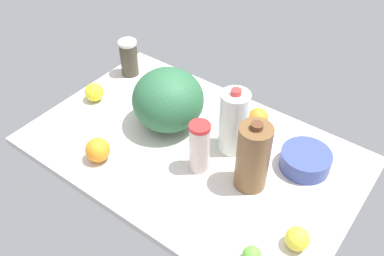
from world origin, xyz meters
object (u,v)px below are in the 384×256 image
(shaker_bottle, at_px, (129,58))
(chocolate_milk_jug, at_px, (253,157))
(watermelon, at_px, (168,100))
(orange_loose, at_px, (98,150))
(tumbler_cup, at_px, (199,147))
(orange_near_front, at_px, (258,118))
(lime_beside_bowl, at_px, (252,255))
(mixing_bowl, at_px, (305,160))
(lemon_far_back, at_px, (297,239))
(milk_jug, at_px, (234,122))
(lemon_by_jug, at_px, (94,92))

(shaker_bottle, relative_size, chocolate_milk_jug, 0.62)
(watermelon, xyz_separation_m, chocolate_milk_jug, (0.41, -0.07, 0.01))
(chocolate_milk_jug, bearing_deg, orange_loose, -155.45)
(tumbler_cup, bearing_deg, orange_near_front, 80.26)
(lime_beside_bowl, bearing_deg, chocolate_milk_jug, 121.91)
(mixing_bowl, relative_size, lemon_far_back, 2.43)
(milk_jug, distance_m, lemon_by_jug, 0.63)
(chocolate_milk_jug, xyz_separation_m, orange_loose, (-0.49, -0.22, -0.08))
(chocolate_milk_jug, xyz_separation_m, lemon_far_back, (0.24, -0.13, -0.09))
(lemon_by_jug, height_order, lemon_far_back, lemon_by_jug)
(chocolate_milk_jug, bearing_deg, mixing_bowl, 56.97)
(watermelon, height_order, orange_loose, watermelon)
(orange_loose, bearing_deg, lime_beside_bowl, -2.44)
(orange_near_front, xyz_separation_m, orange_loose, (-0.37, -0.49, 0.00))
(watermelon, distance_m, mixing_bowl, 0.54)
(milk_jug, distance_m, lime_beside_bowl, 0.48)
(chocolate_milk_jug, relative_size, orange_loose, 3.00)
(watermelon, relative_size, chocolate_milk_jug, 1.02)
(milk_jug, xyz_separation_m, watermelon, (-0.27, -0.04, -0.01))
(shaker_bottle, relative_size, orange_near_front, 2.03)
(watermelon, xyz_separation_m, shaker_bottle, (-0.36, 0.17, -0.04))
(mixing_bowl, bearing_deg, lemon_far_back, -68.59)
(chocolate_milk_jug, distance_m, lemon_by_jug, 0.76)
(tumbler_cup, height_order, shaker_bottle, tumbler_cup)
(tumbler_cup, xyz_separation_m, lime_beside_bowl, (0.34, -0.21, -0.07))
(lime_beside_bowl, bearing_deg, orange_near_front, 118.57)
(milk_jug, distance_m, shaker_bottle, 0.64)
(milk_jug, bearing_deg, orange_near_front, 84.12)
(milk_jug, relative_size, shaker_bottle, 1.60)
(orange_near_front, bearing_deg, lemon_far_back, -47.62)
(chocolate_milk_jug, bearing_deg, lime_beside_bowl, -58.09)
(orange_near_front, bearing_deg, shaker_bottle, -177.58)
(lemon_by_jug, bearing_deg, watermelon, 10.74)
(milk_jug, bearing_deg, watermelon, -172.58)
(mixing_bowl, relative_size, orange_near_front, 2.16)
(lemon_by_jug, distance_m, lime_beside_bowl, 0.95)
(watermelon, xyz_separation_m, tumbler_cup, (0.23, -0.12, -0.02))
(milk_jug, xyz_separation_m, orange_loose, (-0.35, -0.33, -0.08))
(milk_jug, relative_size, orange_near_front, 3.24)
(lemon_by_jug, bearing_deg, orange_near_front, 22.30)
(mixing_bowl, height_order, lime_beside_bowl, mixing_bowl)
(mixing_bowl, distance_m, lime_beside_bowl, 0.43)
(watermelon, distance_m, tumbler_cup, 0.26)
(lemon_far_back, bearing_deg, tumbler_cup, 168.25)
(lime_beside_bowl, bearing_deg, lemon_by_jug, 164.01)
(shaker_bottle, xyz_separation_m, chocolate_milk_jug, (0.77, -0.24, 0.04))
(milk_jug, distance_m, orange_near_front, 0.18)
(orange_near_front, relative_size, lemon_by_jug, 1.05)
(tumbler_cup, height_order, lime_beside_bowl, tumbler_cup)
(watermelon, distance_m, shaker_bottle, 0.40)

